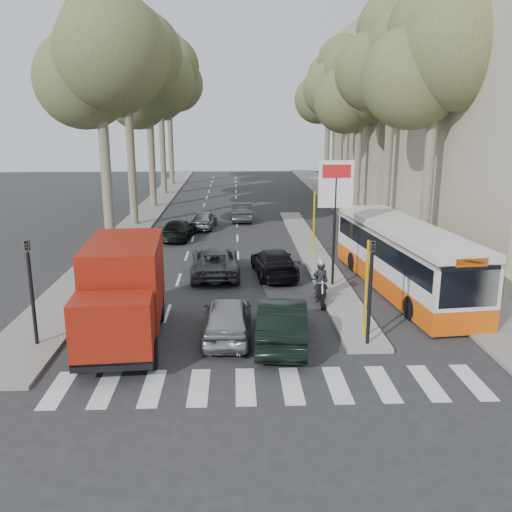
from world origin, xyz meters
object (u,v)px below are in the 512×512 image
at_px(red_truck, 123,291).
at_px(city_bus, 403,256).
at_px(dark_hatchback, 282,322).
at_px(silver_hatchback, 227,317).
at_px(motorcycle, 320,282).

height_order(red_truck, city_bus, red_truck).
xyz_separation_m(dark_hatchback, red_truck, (-5.27, 0.46, 1.00)).
relative_size(silver_hatchback, red_truck, 0.65).
bearing_deg(city_bus, silver_hatchback, -152.44).
xyz_separation_m(silver_hatchback, city_bus, (7.55, 5.01, 0.83)).
bearing_deg(red_truck, dark_hatchback, -9.21).
height_order(dark_hatchback, city_bus, city_bus).
bearing_deg(dark_hatchback, silver_hatchback, -12.61).
relative_size(city_bus, motorcycle, 5.25).
bearing_deg(silver_hatchback, red_truck, 3.94).
distance_m(silver_hatchback, city_bus, 9.10).
relative_size(silver_hatchback, motorcycle, 1.94).
relative_size(red_truck, motorcycle, 2.97).
xyz_separation_m(red_truck, city_bus, (10.98, 5.16, -0.22)).
distance_m(dark_hatchback, motorcycle, 4.64).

